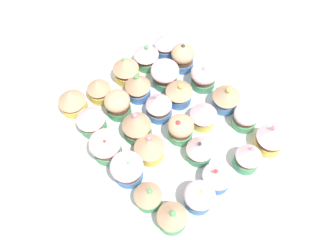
{
  "coord_description": "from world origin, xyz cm",
  "views": [
    {
      "loc": [
        29.47,
        -24.13,
        72.92
      ],
      "look_at": [
        0.0,
        0.0,
        4.2
      ],
      "focal_mm": 38.69,
      "sensor_mm": 36.0,
      "label": 1
    }
  ],
  "objects_px": {
    "cupcake_6": "(99,89)",
    "cupcake_11": "(126,69)",
    "cupcake_26": "(246,117)",
    "cupcake_13": "(159,105)",
    "cupcake_1": "(91,119)",
    "cupcake_5": "(172,217)",
    "cupcake_14": "(181,129)",
    "cupcake_7": "(118,104)",
    "cupcake_24": "(204,76)",
    "cupcake_20": "(204,115)",
    "cupcake_16": "(217,176)",
    "cupcake_8": "(137,125)",
    "cupcake_15": "(200,149)",
    "cupcake_9": "(149,148)",
    "cupcake_10": "(199,197)",
    "cupcake_12": "(138,86)",
    "cupcake_23": "(183,57)",
    "cupcake_25": "(227,97)",
    "cupcake_19": "(179,92)",
    "cupcake_18": "(165,74)",
    "cupcake_27": "(271,138)",
    "cupcake_0": "(72,101)",
    "cupcake_21": "(248,157)",
    "cupcake_3": "(127,169)",
    "cupcake_4": "(148,195)",
    "cupcake_17": "(146,55)"
  },
  "relations": [
    {
      "from": "cupcake_6",
      "to": "cupcake_11",
      "type": "xyz_separation_m",
      "value": [
        -0.0,
        0.08,
        0.0
      ]
    },
    {
      "from": "cupcake_26",
      "to": "cupcake_6",
      "type": "bearing_deg",
      "value": -141.74
    },
    {
      "from": "cupcake_11",
      "to": "cupcake_13",
      "type": "distance_m",
      "value": 0.13
    },
    {
      "from": "cupcake_1",
      "to": "cupcake_5",
      "type": "height_order",
      "value": "cupcake_1"
    },
    {
      "from": "cupcake_14",
      "to": "cupcake_7",
      "type": "bearing_deg",
      "value": -153.46
    },
    {
      "from": "cupcake_24",
      "to": "cupcake_20",
      "type": "bearing_deg",
      "value": -42.56
    },
    {
      "from": "cupcake_11",
      "to": "cupcake_16",
      "type": "bearing_deg",
      "value": -2.4
    },
    {
      "from": "cupcake_7",
      "to": "cupcake_26",
      "type": "bearing_deg",
      "value": 44.45
    },
    {
      "from": "cupcake_13",
      "to": "cupcake_14",
      "type": "distance_m",
      "value": 0.07
    },
    {
      "from": "cupcake_8",
      "to": "cupcake_15",
      "type": "distance_m",
      "value": 0.14
    },
    {
      "from": "cupcake_9",
      "to": "cupcake_10",
      "type": "xyz_separation_m",
      "value": [
        0.14,
        0.01,
        0.0
      ]
    },
    {
      "from": "cupcake_12",
      "to": "cupcake_16",
      "type": "xyz_separation_m",
      "value": [
        0.27,
        -0.01,
        -0.0
      ]
    },
    {
      "from": "cupcake_23",
      "to": "cupcake_25",
      "type": "bearing_deg",
      "value": 0.15
    },
    {
      "from": "cupcake_14",
      "to": "cupcake_19",
      "type": "bearing_deg",
      "value": 141.87
    },
    {
      "from": "cupcake_5",
      "to": "cupcake_12",
      "type": "xyz_separation_m",
      "value": [
        -0.28,
        0.13,
        0.0
      ]
    },
    {
      "from": "cupcake_18",
      "to": "cupcake_19",
      "type": "relative_size",
      "value": 0.93
    },
    {
      "from": "cupcake_24",
      "to": "cupcake_27",
      "type": "xyz_separation_m",
      "value": [
        0.21,
        -0.0,
        0.0
      ]
    },
    {
      "from": "cupcake_13",
      "to": "cupcake_14",
      "type": "xyz_separation_m",
      "value": [
        0.07,
        0.0,
        -0.0
      ]
    },
    {
      "from": "cupcake_9",
      "to": "cupcake_25",
      "type": "xyz_separation_m",
      "value": [
        0.01,
        0.21,
        0.01
      ]
    },
    {
      "from": "cupcake_12",
      "to": "cupcake_27",
      "type": "relative_size",
      "value": 0.96
    },
    {
      "from": "cupcake_13",
      "to": "cupcake_27",
      "type": "relative_size",
      "value": 0.98
    },
    {
      "from": "cupcake_0",
      "to": "cupcake_20",
      "type": "height_order",
      "value": "cupcake_20"
    },
    {
      "from": "cupcake_20",
      "to": "cupcake_27",
      "type": "distance_m",
      "value": 0.15
    },
    {
      "from": "cupcake_16",
      "to": "cupcake_25",
      "type": "xyz_separation_m",
      "value": [
        -0.12,
        0.14,
        0.01
      ]
    },
    {
      "from": "cupcake_11",
      "to": "cupcake_0",
      "type": "bearing_deg",
      "value": -93.32
    },
    {
      "from": "cupcake_21",
      "to": "cupcake_18",
      "type": "bearing_deg",
      "value": 179.92
    },
    {
      "from": "cupcake_1",
      "to": "cupcake_24",
      "type": "relative_size",
      "value": 1.08
    },
    {
      "from": "cupcake_18",
      "to": "cupcake_23",
      "type": "height_order",
      "value": "cupcake_23"
    },
    {
      "from": "cupcake_6",
      "to": "cupcake_16",
      "type": "relative_size",
      "value": 0.93
    },
    {
      "from": "cupcake_3",
      "to": "cupcake_15",
      "type": "xyz_separation_m",
      "value": [
        0.06,
        0.14,
        0.0
      ]
    },
    {
      "from": "cupcake_0",
      "to": "cupcake_1",
      "type": "relative_size",
      "value": 0.85
    },
    {
      "from": "cupcake_4",
      "to": "cupcake_17",
      "type": "distance_m",
      "value": 0.34
    },
    {
      "from": "cupcake_24",
      "to": "cupcake_27",
      "type": "relative_size",
      "value": 0.89
    },
    {
      "from": "cupcake_1",
      "to": "cupcake_10",
      "type": "xyz_separation_m",
      "value": [
        0.27,
        0.07,
        -0.01
      ]
    },
    {
      "from": "cupcake_20",
      "to": "cupcake_1",
      "type": "bearing_deg",
      "value": -126.08
    },
    {
      "from": "cupcake_1",
      "to": "cupcake_12",
      "type": "relative_size",
      "value": 1.0
    },
    {
      "from": "cupcake_5",
      "to": "cupcake_21",
      "type": "bearing_deg",
      "value": 88.55
    },
    {
      "from": "cupcake_8",
      "to": "cupcake_9",
      "type": "relative_size",
      "value": 1.21
    },
    {
      "from": "cupcake_1",
      "to": "cupcake_9",
      "type": "xyz_separation_m",
      "value": [
        0.13,
        0.06,
        -0.01
      ]
    },
    {
      "from": "cupcake_13",
      "to": "cupcake_4",
      "type": "bearing_deg",
      "value": -44.55
    },
    {
      "from": "cupcake_25",
      "to": "cupcake_27",
      "type": "height_order",
      "value": "same"
    },
    {
      "from": "cupcake_15",
      "to": "cupcake_25",
      "type": "bearing_deg",
      "value": 113.53
    },
    {
      "from": "cupcake_8",
      "to": "cupcake_13",
      "type": "relative_size",
      "value": 1.07
    },
    {
      "from": "cupcake_0",
      "to": "cupcake_19",
      "type": "bearing_deg",
      "value": 55.92
    },
    {
      "from": "cupcake_6",
      "to": "cupcake_14",
      "type": "xyz_separation_m",
      "value": [
        0.2,
        0.08,
        0.0
      ]
    },
    {
      "from": "cupcake_0",
      "to": "cupcake_23",
      "type": "relative_size",
      "value": 0.92
    },
    {
      "from": "cupcake_21",
      "to": "cupcake_25",
      "type": "height_order",
      "value": "cupcake_25"
    },
    {
      "from": "cupcake_26",
      "to": "cupcake_27",
      "type": "height_order",
      "value": "cupcake_27"
    },
    {
      "from": "cupcake_0",
      "to": "cupcake_12",
      "type": "xyz_separation_m",
      "value": [
        0.06,
        0.14,
        0.0
      ]
    },
    {
      "from": "cupcake_10",
      "to": "cupcake_19",
      "type": "bearing_deg",
      "value": 148.91
    }
  ]
}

